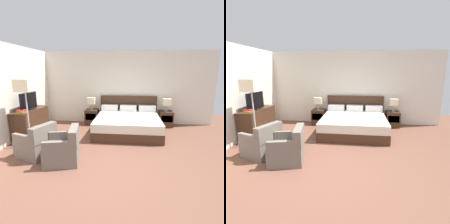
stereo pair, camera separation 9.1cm
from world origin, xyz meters
The scene contains 15 objects.
ground_plane centered at (0.00, 0.00, 0.00)m, with size 10.10×10.10×0.00m, color brown.
wall_back centered at (0.00, 3.40, 1.31)m, with size 6.70×0.06×2.61m, color silver.
wall_left centered at (-2.78, 1.38, 1.31)m, with size 0.06×5.17×2.61m, color silver.
bed centered at (0.34, 2.37, 0.29)m, with size 2.05×2.04×1.04m.
nightstand_left centered at (-0.99, 3.07, 0.27)m, with size 0.45×0.47×0.54m.
nightstand_right centered at (1.66, 3.07, 0.27)m, with size 0.45×0.47×0.54m.
table_lamp_left centered at (-0.99, 3.07, 0.87)m, with size 0.28×0.28×0.45m.
table_lamp_right centered at (1.66, 3.07, 0.87)m, with size 0.28×0.28×0.45m.
dresser centered at (-2.48, 1.61, 0.43)m, with size 0.49×1.31×0.83m.
tv centered at (-2.48, 1.58, 1.07)m, with size 0.18×0.79×0.49m.
book_red_cover centered at (-2.47, 1.20, 0.85)m, with size 0.23×0.18×0.03m, color gold.
book_blue_cover centered at (-2.47, 1.20, 0.88)m, with size 0.25×0.15×0.03m, color #B7282D.
armchair_by_window centered at (-1.69, 0.47, 0.28)m, with size 0.87×0.86×0.76m.
armchair_companion centered at (-0.97, 0.24, 0.28)m, with size 0.82×0.81×0.76m.
floor_lamp centered at (-2.12, 0.90, 1.48)m, with size 0.38×0.38×1.72m.
Camera 2 is at (0.50, -3.05, 1.88)m, focal length 28.00 mm.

